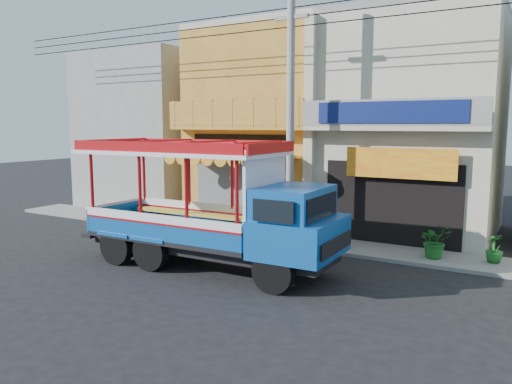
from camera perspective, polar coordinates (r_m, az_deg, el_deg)
ground at (r=14.02m, az=1.41°, el=-9.55°), size 90.00×90.00×0.00m
sidewalk at (r=17.48m, az=7.80°, el=-5.91°), size 30.00×2.00×0.12m
shophouse_left at (r=22.29m, az=2.36°, el=7.58°), size 6.00×7.50×8.24m
shophouse_right at (r=20.18m, az=17.70°, el=7.21°), size 6.00×6.75×8.24m
party_pilaster at (r=18.17m, az=6.13°, el=7.17°), size 0.35×0.30×8.00m
filler_building_left at (r=26.34m, az=-11.28°, el=6.79°), size 6.00×6.00×7.60m
utility_pole at (r=16.73m, az=4.44°, el=10.69°), size 28.00×0.26×9.00m
songthaew_truck at (r=14.13m, az=-3.59°, el=-1.98°), size 7.96×2.79×3.70m
green_sign at (r=19.50m, az=-5.66°, el=-2.99°), size 0.66×0.43×1.01m
potted_plant_a at (r=16.18m, az=19.80°, el=-5.27°), size 1.26×1.23×1.06m
potted_plant_c at (r=16.32m, az=25.59°, el=-5.84°), size 0.67×0.67×0.85m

